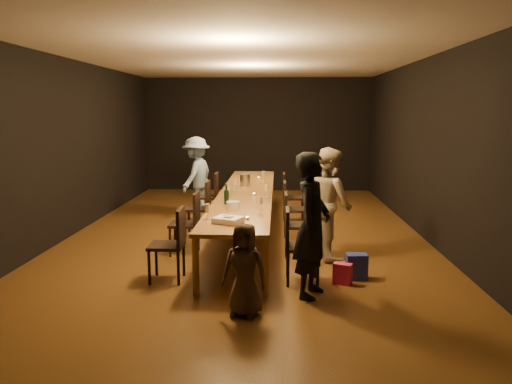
{
  "coord_description": "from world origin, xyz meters",
  "views": [
    {
      "loc": [
        0.54,
        -8.4,
        2.11
      ],
      "look_at": [
        0.24,
        -1.54,
        1.0
      ],
      "focal_mm": 35.0,
      "sensor_mm": 36.0,
      "label": 1
    }
  ],
  "objects_px": {
    "chair_left_0": "(166,245)",
    "man_blue": "(196,175)",
    "child": "(245,270)",
    "ice_bucket": "(245,180)",
    "chair_left_3": "(207,196)",
    "champagne_bottle": "(226,194)",
    "chair_left_1": "(184,223)",
    "chair_right_0": "(302,246)",
    "plate_stack": "(233,205)",
    "table": "(246,195)",
    "woman_birthday": "(312,225)",
    "birthday_cake": "(228,220)",
    "chair_right_3": "(294,197)",
    "chair_right_1": "(299,224)",
    "woman_tan": "(329,203)",
    "chair_left_2": "(197,208)",
    "chair_right_2": "(296,209)"
  },
  "relations": [
    {
      "from": "chair_left_0",
      "to": "man_blue",
      "type": "bearing_deg",
      "value": 4.08
    },
    {
      "from": "child",
      "to": "ice_bucket",
      "type": "distance_m",
      "value": 4.22
    },
    {
      "from": "chair_left_3",
      "to": "man_blue",
      "type": "distance_m",
      "value": 0.75
    },
    {
      "from": "champagne_bottle",
      "to": "chair_left_1",
      "type": "bearing_deg",
      "value": -174.56
    },
    {
      "from": "chair_right_0",
      "to": "plate_stack",
      "type": "xyz_separation_m",
      "value": [
        -0.93,
        0.88,
        0.34
      ]
    },
    {
      "from": "chair_left_1",
      "to": "chair_left_3",
      "type": "bearing_deg",
      "value": 0.0
    },
    {
      "from": "child",
      "to": "champagne_bottle",
      "type": "height_order",
      "value": "champagne_bottle"
    },
    {
      "from": "chair_left_0",
      "to": "man_blue",
      "type": "distance_m",
      "value": 4.23
    },
    {
      "from": "table",
      "to": "ice_bucket",
      "type": "height_order",
      "value": "ice_bucket"
    },
    {
      "from": "chair_left_3",
      "to": "champagne_bottle",
      "type": "relative_size",
      "value": 2.94
    },
    {
      "from": "plate_stack",
      "to": "ice_bucket",
      "type": "bearing_deg",
      "value": 89.54
    },
    {
      "from": "chair_right_0",
      "to": "chair_left_3",
      "type": "bearing_deg",
      "value": -154.72
    },
    {
      "from": "woman_birthday",
      "to": "child",
      "type": "xyz_separation_m",
      "value": [
        -0.73,
        -0.6,
        -0.34
      ]
    },
    {
      "from": "champagne_bottle",
      "to": "birthday_cake",
      "type": "bearing_deg",
      "value": -83.3
    },
    {
      "from": "child",
      "to": "champagne_bottle",
      "type": "xyz_separation_m",
      "value": [
        -0.42,
        2.3,
        0.42
      ]
    },
    {
      "from": "chair_right_3",
      "to": "ice_bucket",
      "type": "height_order",
      "value": "ice_bucket"
    },
    {
      "from": "chair_right_1",
      "to": "champagne_bottle",
      "type": "relative_size",
      "value": 2.94
    },
    {
      "from": "chair_left_1",
      "to": "woman_birthday",
      "type": "xyz_separation_m",
      "value": [
        1.78,
        -1.64,
        0.37
      ]
    },
    {
      "from": "table",
      "to": "chair_left_0",
      "type": "distance_m",
      "value": 2.56
    },
    {
      "from": "woman_tan",
      "to": "champagne_bottle",
      "type": "distance_m",
      "value": 1.51
    },
    {
      "from": "table",
      "to": "chair_right_1",
      "type": "bearing_deg",
      "value": -54.69
    },
    {
      "from": "table",
      "to": "chair_right_3",
      "type": "distance_m",
      "value": 1.49
    },
    {
      "from": "chair_left_1",
      "to": "chair_left_2",
      "type": "height_order",
      "value": "same"
    },
    {
      "from": "chair_left_3",
      "to": "birthday_cake",
      "type": "distance_m",
      "value": 3.71
    },
    {
      "from": "chair_left_0",
      "to": "child",
      "type": "bearing_deg",
      "value": -134.64
    },
    {
      "from": "chair_right_0",
      "to": "ice_bucket",
      "type": "height_order",
      "value": "ice_bucket"
    },
    {
      "from": "ice_bucket",
      "to": "chair_right_0",
      "type": "bearing_deg",
      "value": -73.83
    },
    {
      "from": "birthday_cake",
      "to": "plate_stack",
      "type": "xyz_separation_m",
      "value": [
        -0.01,
        0.89,
        0.02
      ]
    },
    {
      "from": "chair_right_0",
      "to": "chair_left_3",
      "type": "xyz_separation_m",
      "value": [
        -1.7,
        3.6,
        0.0
      ]
    },
    {
      "from": "chair_left_1",
      "to": "man_blue",
      "type": "distance_m",
      "value": 3.04
    },
    {
      "from": "champagne_bottle",
      "to": "ice_bucket",
      "type": "bearing_deg",
      "value": 85.39
    },
    {
      "from": "chair_left_2",
      "to": "plate_stack",
      "type": "xyz_separation_m",
      "value": [
        0.77,
        -1.52,
        0.34
      ]
    },
    {
      "from": "chair_right_2",
      "to": "birthday_cake",
      "type": "xyz_separation_m",
      "value": [
        -0.92,
        -2.41,
        0.32
      ]
    },
    {
      "from": "chair_right_3",
      "to": "chair_left_3",
      "type": "relative_size",
      "value": 1.0
    },
    {
      "from": "chair_right_1",
      "to": "birthday_cake",
      "type": "distance_m",
      "value": 1.56
    },
    {
      "from": "woman_birthday",
      "to": "woman_tan",
      "type": "height_order",
      "value": "woman_birthday"
    },
    {
      "from": "birthday_cake",
      "to": "chair_left_0",
      "type": "bearing_deg",
      "value": -158.22
    },
    {
      "from": "birthday_cake",
      "to": "ice_bucket",
      "type": "height_order",
      "value": "ice_bucket"
    },
    {
      "from": "chair_right_2",
      "to": "ice_bucket",
      "type": "relative_size",
      "value": 4.45
    },
    {
      "from": "chair_left_1",
      "to": "birthday_cake",
      "type": "relative_size",
      "value": 2.29
    },
    {
      "from": "birthday_cake",
      "to": "chair_right_3",
      "type": "bearing_deg",
      "value": 98.46
    },
    {
      "from": "chair_left_1",
      "to": "chair_left_3",
      "type": "xyz_separation_m",
      "value": [
        0.0,
        2.4,
        0.0
      ]
    },
    {
      "from": "chair_right_3",
      "to": "birthday_cake",
      "type": "height_order",
      "value": "chair_right_3"
    },
    {
      "from": "table",
      "to": "champagne_bottle",
      "type": "height_order",
      "value": "champagne_bottle"
    },
    {
      "from": "woman_birthday",
      "to": "man_blue",
      "type": "xyz_separation_m",
      "value": [
        -2.08,
        4.64,
        -0.03
      ]
    },
    {
      "from": "chair_right_0",
      "to": "chair_left_0",
      "type": "relative_size",
      "value": 1.0
    },
    {
      "from": "chair_right_2",
      "to": "child",
      "type": "height_order",
      "value": "child"
    },
    {
      "from": "chair_right_0",
      "to": "man_blue",
      "type": "bearing_deg",
      "value": -154.55
    },
    {
      "from": "chair_right_0",
      "to": "woman_birthday",
      "type": "bearing_deg",
      "value": 10.4
    },
    {
      "from": "chair_left_3",
      "to": "champagne_bottle",
      "type": "height_order",
      "value": "champagne_bottle"
    }
  ]
}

